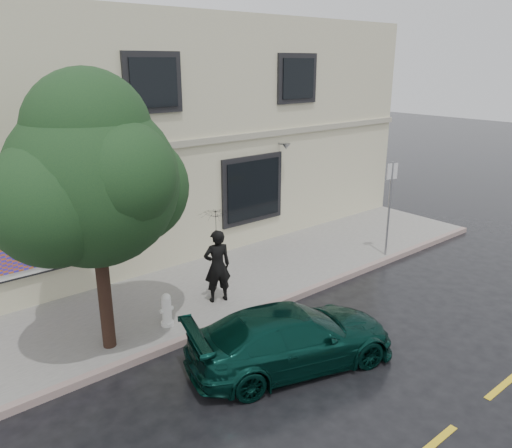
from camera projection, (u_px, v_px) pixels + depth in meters
ground at (284, 349)px, 10.39m from camera, size 90.00×90.00×0.00m
sidewalk at (198, 293)px, 12.75m from camera, size 20.00×3.50×0.15m
curb at (240, 318)px, 11.47m from camera, size 20.00×0.18×0.16m
road_marking at (436, 442)px, 7.83m from camera, size 19.00×0.12×0.01m
building at (95, 134)px, 15.89m from camera, size 20.00×8.12×7.00m
billboard at (37, 229)px, 11.42m from camera, size 4.30×0.16×2.20m
car at (292, 337)px, 9.68m from camera, size 4.49×2.92×1.21m
pedestrian at (217, 266)px, 11.89m from camera, size 0.76×0.61×1.81m
umbrella at (216, 217)px, 11.51m from camera, size 1.11×1.11×0.64m
street_tree at (93, 183)px, 9.17m from camera, size 3.17×3.17×5.02m
fire_hydrant at (167, 310)px, 10.93m from camera, size 0.31×0.29×0.76m
sign_pole at (390, 201)px, 14.54m from camera, size 0.34×0.12×2.83m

